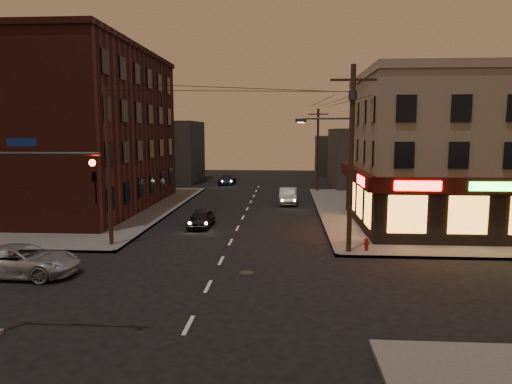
# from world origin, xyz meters

# --- Properties ---
(ground) EXTENTS (120.00, 120.00, 0.00)m
(ground) POSITION_xyz_m (0.00, 0.00, 0.00)
(ground) COLOR black
(ground) RESTS_ON ground
(sidewalk_ne) EXTENTS (24.00, 28.00, 0.15)m
(sidewalk_ne) POSITION_xyz_m (18.00, 19.00, 0.07)
(sidewalk_ne) COLOR #514F4C
(sidewalk_ne) RESTS_ON ground
(sidewalk_nw) EXTENTS (24.00, 28.00, 0.15)m
(sidewalk_nw) POSITION_xyz_m (-18.00, 19.00, 0.07)
(sidewalk_nw) COLOR #514F4C
(sidewalk_nw) RESTS_ON ground
(pizza_building) EXTENTS (15.85, 12.85, 10.50)m
(pizza_building) POSITION_xyz_m (15.93, 13.43, 5.35)
(pizza_building) COLOR gray
(pizza_building) RESTS_ON sidewalk_ne
(brick_apartment) EXTENTS (12.00, 20.00, 13.00)m
(brick_apartment) POSITION_xyz_m (-14.50, 19.00, 6.65)
(brick_apartment) COLOR #471D16
(brick_apartment) RESTS_ON sidewalk_nw
(bg_building_ne_a) EXTENTS (10.00, 12.00, 7.00)m
(bg_building_ne_a) POSITION_xyz_m (14.00, 38.00, 3.50)
(bg_building_ne_a) COLOR #3F3D3A
(bg_building_ne_a) RESTS_ON ground
(bg_building_nw) EXTENTS (9.00, 10.00, 8.00)m
(bg_building_nw) POSITION_xyz_m (-13.00, 42.00, 4.00)
(bg_building_nw) COLOR #3F3D3A
(bg_building_nw) RESTS_ON ground
(bg_building_ne_b) EXTENTS (8.00, 8.00, 6.00)m
(bg_building_ne_b) POSITION_xyz_m (12.00, 52.00, 3.00)
(bg_building_ne_b) COLOR #3F3D3A
(bg_building_ne_b) RESTS_ON ground
(utility_pole_main) EXTENTS (4.20, 0.44, 10.00)m
(utility_pole_main) POSITION_xyz_m (6.68, 5.80, 5.76)
(utility_pole_main) COLOR #382619
(utility_pole_main) RESTS_ON sidewalk_ne
(utility_pole_far) EXTENTS (0.26, 0.26, 9.00)m
(utility_pole_far) POSITION_xyz_m (6.80, 32.00, 4.65)
(utility_pole_far) COLOR #382619
(utility_pole_far) RESTS_ON sidewalk_ne
(utility_pole_west) EXTENTS (0.24, 0.24, 9.00)m
(utility_pole_west) POSITION_xyz_m (-6.80, 6.50, 4.65)
(utility_pole_west) COLOR #382619
(utility_pole_west) RESTS_ON sidewalk_nw
(suv_cross) EXTENTS (5.25, 2.52, 1.44)m
(suv_cross) POSITION_xyz_m (-8.86, 0.90, 0.72)
(suv_cross) COLOR #9B9DA4
(suv_cross) RESTS_ON ground
(sedan_near) EXTENTS (1.64, 3.68, 1.23)m
(sedan_near) POSITION_xyz_m (-2.56, 12.20, 0.61)
(sedan_near) COLOR black
(sedan_near) RESTS_ON ground
(sedan_mid) EXTENTS (1.62, 4.52, 1.48)m
(sedan_mid) POSITION_xyz_m (3.54, 23.12, 0.74)
(sedan_mid) COLOR slate
(sedan_mid) RESTS_ON ground
(sedan_far) EXTENTS (2.12, 4.49, 1.26)m
(sedan_far) POSITION_xyz_m (-4.07, 38.22, 0.63)
(sedan_far) COLOR #181B30
(sedan_far) RESTS_ON ground
(fire_hydrant) EXTENTS (0.33, 0.33, 0.72)m
(fire_hydrant) POSITION_xyz_m (7.80, 6.00, 0.54)
(fire_hydrant) COLOR maroon
(fire_hydrant) RESTS_ON sidewalk_ne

